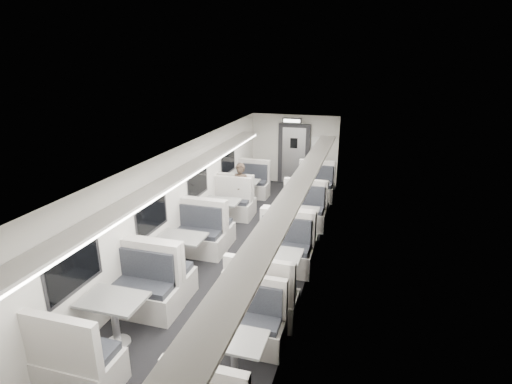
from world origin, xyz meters
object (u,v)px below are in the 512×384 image
Objects in this scene: passenger at (241,190)px; booth_left_b at (222,215)px; booth_left_c at (183,254)px; vestibule_door at (294,154)px; booth_right_a at (311,196)px; booth_right_c at (275,272)px; booth_right_d at (234,360)px; booth_left_a at (244,192)px; booth_right_b at (297,225)px; exit_sign at (292,121)px; booth_left_d at (115,321)px.

booth_left_b is at bearing -96.08° from passenger.
vestibule_door is (1.00, 6.70, 0.63)m from booth_left_c.
booth_left_c is 4.78m from booth_right_a.
booth_right_c is at bearing -81.78° from vestibule_door.
booth_right_d is (2.00, -2.54, -0.04)m from booth_left_c.
booth_left_a is 1.05× the size of booth_right_d.
passenger is at bearing 148.10° from booth_right_b.
booth_right_b is 1.11× the size of booth_right_d.
vestibule_door is 3.39× the size of exit_sign.
vestibule_door is (1.00, 9.01, 0.62)m from booth_left_d.
booth_right_a reaches higher than booth_right_d.
booth_left_c reaches higher than booth_left_b.
booth_left_d is (0.00, -4.57, 0.02)m from booth_left_b.
booth_left_d is (0.00, -2.31, 0.01)m from booth_left_c.
booth_right_c is 2.32m from booth_right_d.
booth_left_d is 4.85m from booth_right_b.
booth_left_d is at bearing 173.57° from booth_right_d.
vestibule_door reaches higher than booth_right_b.
vestibule_door is (1.00, 2.57, 0.65)m from booth_left_a.
passenger is 3.57m from vestibule_door.
booth_left_d is at bearing -90.00° from booth_left_b.
passenger is (-1.81, 3.45, 0.34)m from booth_right_c.
booth_left_d is 1.00× the size of booth_right_c.
booth_right_b is at bearing -90.00° from booth_right_a.
passenger is at bearing -103.11° from vestibule_door.
booth_right_a is 1.50× the size of passenger.
booth_left_c is (0.00, -2.26, 0.01)m from booth_left_b.
passenger is (0.19, 5.54, 0.34)m from booth_left_d.
booth_right_c is at bearing -65.33° from booth_left_a.
booth_left_a is at bearing -111.30° from vestibule_door.
vestibule_door is at bearing 77.30° from booth_left_b.
booth_left_d is at bearing -90.00° from booth_left_c.
booth_left_b is 4.49m from exit_sign.
booth_left_d is 2.89m from booth_right_c.
booth_right_b is 3.75× the size of exit_sign.
booth_left_b is at bearing -133.91° from booth_right_a.
vestibule_door is (-1.00, 2.36, 0.63)m from booth_right_a.
booth_left_c is 6.80m from vestibule_door.
vestibule_door is at bearing 82.03° from passenger.
booth_right_d is at bearing -67.37° from booth_left_b.
booth_right_a is 2.83m from exit_sign.
booth_right_b is 0.99× the size of booth_right_c.
booth_left_a is at bearing 90.00° from booth_left_b.
booth_right_c is 1.54× the size of passenger.
booth_right_b is at bearing 65.65° from booth_left_d.
passenger is at bearing -77.93° from booth_left_a.
booth_left_b is 0.98× the size of booth_left_c.
booth_right_a is 1.09× the size of vestibule_door.
vestibule_door is (1.00, 4.44, 0.64)m from booth_left_b.
vestibule_door reaches higher than booth_left_c.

